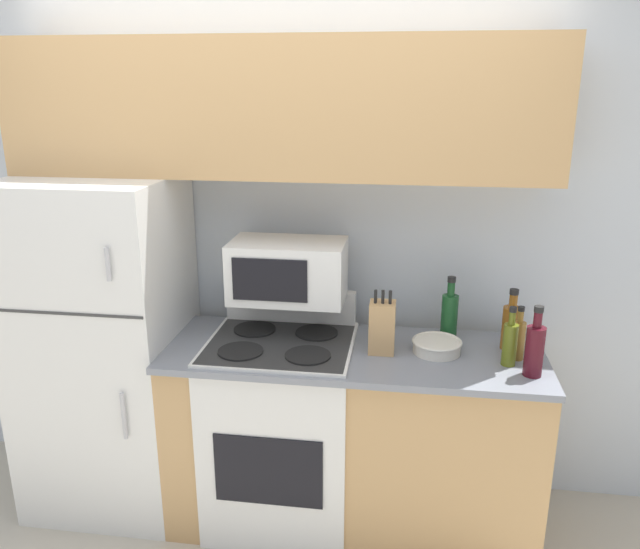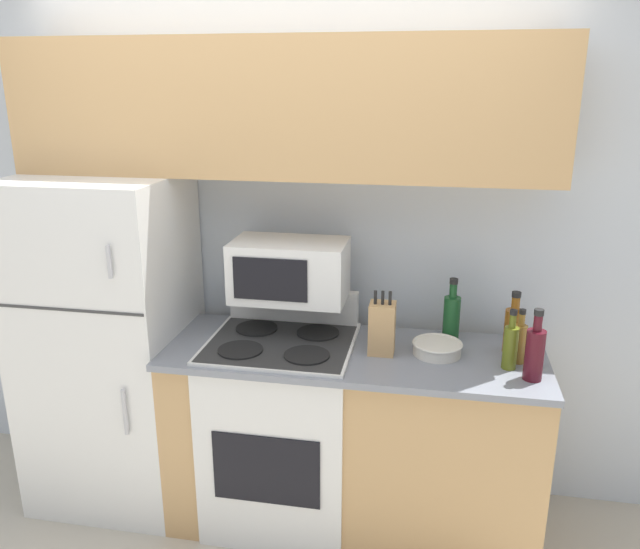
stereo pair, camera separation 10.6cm
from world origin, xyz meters
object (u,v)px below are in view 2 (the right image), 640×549
object	(u,v)px
stove	(282,427)
bottle_olive_oil	(510,346)
bottle_vinegar	(520,342)
bottle_wine_green	(452,316)
refrigerator	(110,343)
knife_block	(382,328)
bottle_whiskey	(513,329)
bottle_wine_red	(535,352)
bowl	(437,348)
microwave	(290,270)

from	to	relation	value
stove	bottle_olive_oil	world-z (taller)	bottle_olive_oil
bottle_vinegar	bottle_wine_green	bearing A→B (deg)	146.40
refrigerator	bottle_vinegar	bearing A→B (deg)	-1.34
knife_block	bottle_whiskey	distance (m)	0.58
bottle_wine_red	bottle_wine_green	world-z (taller)	same
stove	bottle_whiskey	xyz separation A→B (m)	(1.03, 0.11, 0.54)
bottle_olive_oil	bottle_whiskey	bearing A→B (deg)	80.79
stove	bottle_vinegar	distance (m)	1.17
stove	bottle_wine_green	xyz separation A→B (m)	(0.76, 0.19, 0.55)
bottle_olive_oil	stove	bearing A→B (deg)	176.36
bowl	bottle_vinegar	bearing A→B (deg)	-3.02
refrigerator	bottle_vinegar	world-z (taller)	refrigerator
bottle_whiskey	bottle_olive_oil	xyz separation A→B (m)	(-0.03, -0.17, -0.01)
bottle_wine_red	bottle_whiskey	bearing A→B (deg)	101.86
bottle_vinegar	stove	bearing A→B (deg)	-179.84
stove	bottle_olive_oil	distance (m)	1.13
knife_block	bottle_whiskey	xyz separation A→B (m)	(0.57, 0.12, -0.01)
refrigerator	bowl	xyz separation A→B (m)	(1.58, -0.03, 0.12)
microwave	knife_block	distance (m)	0.51
knife_block	bottle_olive_oil	world-z (taller)	knife_block
stove	bottle_vinegar	world-z (taller)	bottle_vinegar
refrigerator	stove	xyz separation A→B (m)	(0.88, -0.05, -0.35)
bowl	bottle_whiskey	size ratio (longest dim) A/B	0.79
knife_block	bottle_olive_oil	distance (m)	0.54
refrigerator	bottle_whiskey	bearing A→B (deg)	1.87
stove	bowl	xyz separation A→B (m)	(0.70, 0.02, 0.46)
refrigerator	knife_block	size ratio (longest dim) A/B	5.65
refrigerator	bottle_whiskey	xyz separation A→B (m)	(1.90, 0.06, 0.20)
refrigerator	microwave	size ratio (longest dim) A/B	3.15
bottle_olive_oil	bowl	bearing A→B (deg)	164.07
bottle_wine_red	bottle_wine_green	size ratio (longest dim) A/B	1.00
knife_block	bottle_vinegar	xyz separation A→B (m)	(0.58, 0.01, -0.02)
bottle_vinegar	refrigerator	bearing A→B (deg)	178.66
bottle_wine_red	bottle_olive_oil	distance (m)	0.12
bottle_olive_oil	bottle_wine_red	bearing A→B (deg)	-46.59
bottle_vinegar	bottle_whiskey	distance (m)	0.11
bottle_whiskey	bottle_olive_oil	bearing A→B (deg)	-99.21
knife_block	bowl	xyz separation A→B (m)	(0.24, 0.03, -0.09)
knife_block	bowl	bearing A→B (deg)	6.65
microwave	bowl	world-z (taller)	microwave
refrigerator	bowl	bearing A→B (deg)	-0.97
stove	bottle_wine_red	distance (m)	1.22
knife_block	bottle_wine_red	size ratio (longest dim) A/B	0.97
bottle_whiskey	bottle_wine_red	bearing A→B (deg)	-78.14
refrigerator	bottle_wine_red	world-z (taller)	refrigerator
bowl	bottle_wine_red	xyz separation A→B (m)	(0.38, -0.17, 0.09)
bowl	bottle_olive_oil	distance (m)	0.32
bottle_whiskey	bottle_wine_red	distance (m)	0.27
knife_block	refrigerator	bearing A→B (deg)	177.64
microwave	bottle_whiskey	distance (m)	1.03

